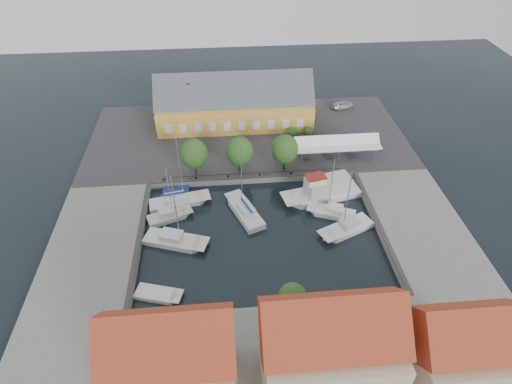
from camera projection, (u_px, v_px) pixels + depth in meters
ground at (260, 227)px, 59.75m from camera, size 140.00×140.00×0.00m
north_quay at (248, 138)px, 77.28m from camera, size 56.00×26.00×1.00m
west_quay at (95, 245)px, 56.38m from camera, size 12.00×24.00×1.00m
east_quay at (418, 225)px, 59.40m from camera, size 12.00×24.00×1.00m
south_bank at (279, 367)px, 43.15m from camera, size 56.00×14.00×1.00m
quay_edge_fittings at (257, 200)px, 62.77m from camera, size 56.00×24.72×0.40m
warehouse at (231, 105)px, 78.79m from camera, size 28.56×14.00×9.55m
tent_canopy at (337, 144)px, 69.65m from camera, size 14.00×4.00×2.83m
quay_trees at (240, 151)px, 65.86m from camera, size 18.20×4.20×6.30m
car_silver at (343, 105)px, 84.50m from camera, size 4.79×2.78×1.53m
car_red at (200, 147)px, 72.82m from camera, size 1.98×4.03×1.27m
center_sailboat at (245, 212)px, 61.62m from camera, size 5.63×9.01×12.10m
trawler at (324, 191)px, 64.36m from camera, size 12.52×6.02×5.00m
east_boat_a at (332, 213)px, 61.66m from camera, size 7.23×4.82×10.07m
east_boat_b at (347, 229)px, 59.13m from camera, size 8.49×5.80×11.21m
west_boat_a at (178, 202)px, 63.58m from camera, size 9.38×4.24×12.00m
west_boat_b at (169, 217)px, 61.02m from camera, size 6.79×4.31×9.16m
west_boat_c at (175, 241)px, 57.26m from camera, size 9.14×5.46×11.83m
launch_sw at (158, 295)px, 50.55m from camera, size 6.01×3.62×0.98m
launch_nw at (175, 192)px, 65.73m from camera, size 4.09×1.78×0.88m
townhouses at (306, 357)px, 38.20m from camera, size 36.30×8.50×12.00m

